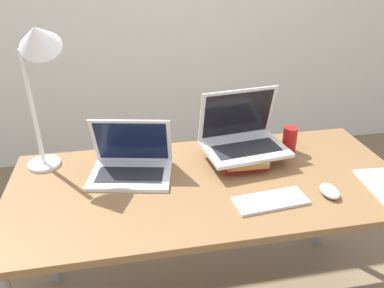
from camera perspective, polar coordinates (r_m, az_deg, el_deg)
The scene contains 8 objects.
desk at distance 1.60m, azimuth 2.59°, elevation -7.94°, with size 1.63×0.73×0.74m.
laptop_left at distance 1.60m, azimuth -9.27°, elevation -2.94°, with size 0.38×0.30×0.24m.
book_stack at distance 1.70m, azimuth 7.18°, elevation -1.55°, with size 0.20×0.29×0.06m.
laptop_on_books at distance 1.68m, azimuth 7.70°, elevation 1.09°, with size 0.38×0.29×0.26m.
wireless_keyboard at distance 1.46m, azimuth 11.87°, elevation -8.45°, with size 0.29×0.14×0.01m.
mouse at distance 1.56m, azimuth 20.25°, elevation -6.75°, with size 0.07×0.10×0.03m.
soda_can at distance 1.80m, azimuth 14.64°, elevation 0.65°, with size 0.07×0.07×0.12m.
desk_lamp at distance 1.56m, azimuth -22.42°, elevation 12.26°, with size 0.23×0.20×0.65m.
Camera 1 is at (-0.31, -0.89, 1.60)m, focal length 35.00 mm.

